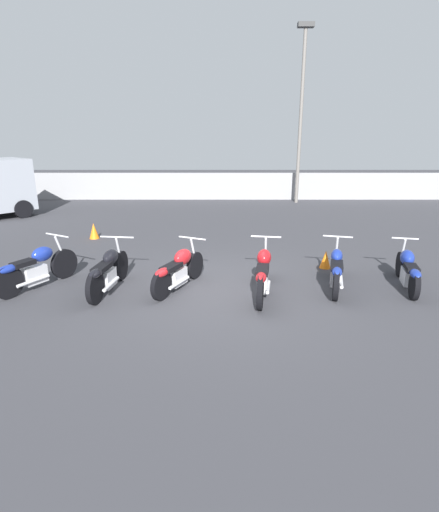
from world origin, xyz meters
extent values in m
plane|color=#38383D|center=(0.00, 0.00, 0.00)|extent=(60.00, 60.00, 0.00)
cube|color=gray|center=(0.00, 12.26, 0.67)|extent=(40.00, 0.04, 1.33)
cylinder|color=slate|center=(3.69, 11.38, 3.77)|extent=(0.16, 0.16, 7.55)
cube|color=#333333|center=(3.69, 11.38, 7.65)|extent=(0.70, 0.35, 0.20)
cylinder|color=black|center=(-3.54, 0.77, 0.33)|extent=(0.41, 0.63, 0.67)
cylinder|color=black|center=(-4.22, -0.44, 0.33)|extent=(0.41, 0.63, 0.67)
cube|color=silver|center=(-3.91, 0.10, 0.30)|extent=(0.42, 0.53, 0.37)
ellipsoid|color=navy|center=(-3.80, 0.31, 0.70)|extent=(0.47, 0.56, 0.31)
cube|color=black|center=(-4.03, -0.10, 0.62)|extent=(0.44, 0.52, 0.10)
ellipsoid|color=navy|center=(-4.20, -0.40, 0.60)|extent=(0.39, 0.48, 0.16)
cylinder|color=silver|center=(-3.59, 0.68, 1.02)|extent=(0.63, 0.37, 0.04)
cylinder|color=silver|center=(-3.57, 0.72, 0.68)|extent=(0.17, 0.25, 0.67)
cylinder|color=silver|center=(-3.88, -0.08, 0.23)|extent=(0.42, 0.68, 0.07)
cylinder|color=black|center=(-2.23, 0.65, 0.33)|extent=(0.18, 0.67, 0.66)
cylinder|color=black|center=(-2.40, -0.71, 0.33)|extent=(0.18, 0.67, 0.66)
cube|color=silver|center=(-2.32, -0.09, 0.30)|extent=(0.26, 0.51, 0.36)
ellipsoid|color=black|center=(-2.29, 0.14, 0.69)|extent=(0.33, 0.57, 0.31)
cube|color=black|center=(-2.35, -0.33, 0.61)|extent=(0.31, 0.62, 0.10)
ellipsoid|color=black|center=(-2.40, -0.66, 0.59)|extent=(0.25, 0.46, 0.16)
cylinder|color=silver|center=(-2.24, 0.55, 1.01)|extent=(0.75, 0.13, 0.04)
cylinder|color=silver|center=(-2.23, 0.60, 0.67)|extent=(0.08, 0.26, 0.66)
cylinder|color=silver|center=(-2.22, -0.25, 0.23)|extent=(0.16, 0.74, 0.07)
cylinder|color=black|center=(-0.57, 0.73, 0.31)|extent=(0.35, 0.60, 0.61)
cylinder|color=black|center=(-1.16, -0.51, 0.31)|extent=(0.35, 0.60, 0.61)
cube|color=silver|center=(-0.90, 0.05, 0.28)|extent=(0.39, 0.53, 0.34)
ellipsoid|color=red|center=(-0.80, 0.26, 0.65)|extent=(0.49, 0.61, 0.33)
cube|color=black|center=(-1.00, -0.16, 0.56)|extent=(0.46, 0.60, 0.10)
ellipsoid|color=red|center=(-1.14, -0.46, 0.55)|extent=(0.37, 0.48, 0.16)
cylinder|color=silver|center=(-0.61, 0.64, 0.96)|extent=(0.61, 0.31, 0.04)
cylinder|color=silver|center=(-0.59, 0.68, 0.64)|extent=(0.15, 0.25, 0.64)
cylinder|color=silver|center=(-0.85, -0.13, 0.22)|extent=(0.38, 0.69, 0.07)
cylinder|color=black|center=(1.01, 0.61, 0.34)|extent=(0.21, 0.69, 0.68)
cylinder|color=black|center=(0.74, -0.96, 0.34)|extent=(0.21, 0.69, 0.68)
cube|color=silver|center=(0.86, -0.25, 0.31)|extent=(0.29, 0.60, 0.37)
ellipsoid|color=#AD1419|center=(0.91, 0.01, 0.71)|extent=(0.36, 0.49, 0.34)
cube|color=black|center=(0.82, -0.52, 0.63)|extent=(0.33, 0.60, 0.10)
ellipsoid|color=#AD1419|center=(0.75, -0.91, 0.61)|extent=(0.27, 0.47, 0.16)
cylinder|color=silver|center=(0.99, 0.51, 1.03)|extent=(0.65, 0.14, 0.04)
cylinder|color=silver|center=(1.00, 0.56, 0.68)|extent=(0.09, 0.27, 0.67)
cylinder|color=silver|center=(0.95, -0.43, 0.24)|extent=(0.17, 0.61, 0.07)
cylinder|color=black|center=(2.62, 0.79, 0.32)|extent=(0.26, 0.64, 0.64)
cylinder|color=black|center=(2.27, -0.52, 0.32)|extent=(0.26, 0.64, 0.64)
cube|color=silver|center=(2.43, 0.07, 0.29)|extent=(0.32, 0.52, 0.35)
ellipsoid|color=navy|center=(2.49, 0.29, 0.66)|extent=(0.35, 0.51, 0.28)
cube|color=black|center=(2.37, -0.15, 0.59)|extent=(0.37, 0.59, 0.10)
ellipsoid|color=navy|center=(2.29, -0.47, 0.57)|extent=(0.31, 0.48, 0.16)
cylinder|color=silver|center=(2.60, 0.70, 0.99)|extent=(0.62, 0.20, 0.04)
cylinder|color=silver|center=(2.61, 0.75, 0.65)|extent=(0.11, 0.26, 0.65)
cylinder|color=silver|center=(2.51, -0.09, 0.22)|extent=(0.24, 0.67, 0.07)
cylinder|color=black|center=(4.15, 0.87, 0.29)|extent=(0.23, 0.58, 0.57)
cylinder|color=black|center=(3.83, -0.49, 0.29)|extent=(0.23, 0.58, 0.57)
cube|color=silver|center=(3.97, 0.12, 0.26)|extent=(0.31, 0.54, 0.32)
ellipsoid|color=navy|center=(4.03, 0.35, 0.61)|extent=(0.38, 0.55, 0.33)
cube|color=black|center=(3.92, -0.11, 0.52)|extent=(0.34, 0.51, 0.10)
ellipsoid|color=navy|center=(3.84, -0.44, 0.52)|extent=(0.29, 0.47, 0.16)
cylinder|color=silver|center=(4.13, 0.77, 0.92)|extent=(0.55, 0.16, 0.04)
cylinder|color=silver|center=(4.14, 0.82, 0.61)|extent=(0.10, 0.25, 0.62)
cylinder|color=silver|center=(4.06, -0.04, 0.20)|extent=(0.22, 0.65, 0.07)
cube|color=black|center=(-8.04, 8.72, 1.70)|extent=(1.36, 1.24, 0.59)
cylinder|color=black|center=(-9.14, 8.93, 0.35)|extent=(0.63, 0.67, 0.70)
cylinder|color=black|center=(-7.73, 7.65, 0.35)|extent=(0.63, 0.67, 0.70)
cone|color=orange|center=(2.58, 1.47, 0.22)|extent=(0.28, 0.28, 0.43)
cone|color=orange|center=(-3.97, 4.38, 0.24)|extent=(0.30, 0.30, 0.48)
camera|label=1|loc=(-0.01, -7.84, 3.14)|focal=28.00mm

